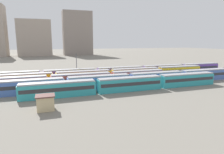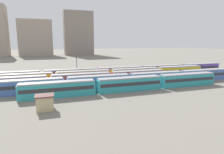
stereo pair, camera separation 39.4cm
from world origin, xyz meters
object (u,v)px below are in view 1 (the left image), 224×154
train_track_3 (111,75)px  catenary_pole_1 (77,64)px  signal_hut (46,102)px  train_track_2 (82,79)px  train_track_1 (182,76)px  train_track_4 (120,72)px  train_track_0 (130,84)px

train_track_3 → catenary_pole_1: bearing=141.3°
catenary_pole_1 → signal_hut: 34.88m
train_track_2 → signal_hut: bearing=-118.5°
train_track_1 → train_track_4: size_ratio=1.20×
train_track_0 → catenary_pole_1: 26.51m
train_track_0 → train_track_1: 21.79m
train_track_0 → catenary_pole_1: bearing=114.1°
train_track_3 → signal_hut: 32.64m
train_track_2 → train_track_3: same height
train_track_0 → catenary_pole_1: (-10.76, 24.03, 3.12)m
train_track_1 → train_track_4: (-15.80, 15.60, 0.00)m
train_track_1 → catenary_pole_1: size_ratio=12.52×
train_track_1 → train_track_4: 22.20m
train_track_2 → catenary_pole_1: (0.64, 13.63, 3.12)m
train_track_3 → train_track_1: bearing=-25.9°
train_track_1 → signal_hut: size_ratio=31.25×
train_track_1 → catenary_pole_1: (-31.92, 18.83, 3.12)m
train_track_4 → catenary_pole_1: 16.73m
train_track_0 → train_track_2: same height
train_track_1 → signal_hut: (-43.00, -14.06, -0.35)m
catenary_pole_1 → train_track_1: bearing=-30.5°
train_track_1 → train_track_3: 23.80m
catenary_pole_1 → signal_hut: bearing=-108.6°
train_track_0 → train_track_3: 15.60m
train_track_0 → catenary_pole_1: catenary_pole_1 is taller
catenary_pole_1 → signal_hut: (-11.09, -32.89, -3.47)m
train_track_2 → train_track_3: size_ratio=0.75×
train_track_2 → train_track_4: 19.72m
train_track_0 → train_track_3: same height
train_track_2 → train_track_4: same height
train_track_0 → signal_hut: train_track_0 is taller
catenary_pole_1 → train_track_2: bearing=-92.7°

